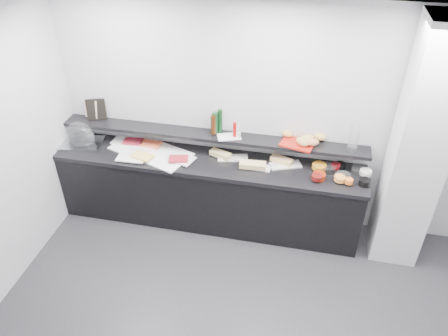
% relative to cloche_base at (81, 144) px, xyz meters
% --- Properties ---
extents(back_wall, '(5.00, 0.02, 2.70)m').
position_rel_cloche_base_xyz_m(back_wall, '(2.28, 0.30, 0.43)').
color(back_wall, silver).
rests_on(back_wall, ground).
extents(ceiling, '(5.00, 5.00, 0.00)m').
position_rel_cloche_base_xyz_m(ceiling, '(2.28, -1.70, 1.78)').
color(ceiling, white).
rests_on(ceiling, back_wall).
extents(column, '(0.50, 0.50, 2.70)m').
position_rel_cloche_base_xyz_m(column, '(3.78, -0.05, 0.43)').
color(column, silver).
rests_on(column, ground).
extents(buffet_cabinet, '(3.60, 0.60, 0.85)m').
position_rel_cloche_base_xyz_m(buffet_cabinet, '(1.58, 0.00, -0.50)').
color(buffet_cabinet, black).
rests_on(buffet_cabinet, ground).
extents(counter_top, '(3.62, 0.62, 0.05)m').
position_rel_cloche_base_xyz_m(counter_top, '(1.58, 0.00, -0.05)').
color(counter_top, black).
rests_on(counter_top, buffet_cabinet).
extents(wall_shelf, '(3.60, 0.25, 0.04)m').
position_rel_cloche_base_xyz_m(wall_shelf, '(1.58, 0.18, 0.21)').
color(wall_shelf, black).
rests_on(wall_shelf, back_wall).
extents(cloche_base, '(0.56, 0.43, 0.04)m').
position_rel_cloche_base_xyz_m(cloche_base, '(0.00, 0.00, 0.00)').
color(cloche_base, '#ADB1B4').
rests_on(cloche_base, counter_top).
extents(cloche_dome, '(0.44, 0.34, 0.34)m').
position_rel_cloche_base_xyz_m(cloche_dome, '(-0.01, 0.03, 0.11)').
color(cloche_dome, white).
rests_on(cloche_dome, cloche_base).
extents(linen_runner, '(1.07, 0.76, 0.01)m').
position_rel_cloche_base_xyz_m(linen_runner, '(0.88, 0.04, -0.01)').
color(linen_runner, white).
rests_on(linen_runner, counter_top).
extents(platter_meat_a, '(0.30, 0.21, 0.01)m').
position_rel_cloche_base_xyz_m(platter_meat_a, '(0.49, 0.16, 0.00)').
color(platter_meat_a, white).
rests_on(platter_meat_a, linen_runner).
extents(food_meat_a, '(0.25, 0.17, 0.02)m').
position_rel_cloche_base_xyz_m(food_meat_a, '(0.62, 0.15, 0.02)').
color(food_meat_a, maroon).
rests_on(food_meat_a, platter_meat_a).
extents(platter_salmon, '(0.29, 0.20, 0.01)m').
position_rel_cloche_base_xyz_m(platter_salmon, '(0.77, 0.09, 0.00)').
color(platter_salmon, white).
rests_on(platter_salmon, linen_runner).
extents(food_salmon, '(0.25, 0.17, 0.02)m').
position_rel_cloche_base_xyz_m(food_salmon, '(0.84, 0.15, 0.02)').
color(food_salmon, '#F45D32').
rests_on(food_salmon, platter_salmon).
extents(platter_cheese, '(0.34, 0.24, 0.01)m').
position_rel_cloche_base_xyz_m(platter_cheese, '(0.71, -0.15, 0.00)').
color(platter_cheese, white).
rests_on(platter_cheese, linen_runner).
extents(food_cheese, '(0.28, 0.22, 0.02)m').
position_rel_cloche_base_xyz_m(food_cheese, '(0.84, -0.13, 0.02)').
color(food_cheese, '#EAC95B').
rests_on(food_cheese, platter_cheese).
extents(platter_meat_b, '(0.37, 0.30, 0.01)m').
position_rel_cloche_base_xyz_m(platter_meat_b, '(1.28, -0.06, 0.00)').
color(platter_meat_b, white).
rests_on(platter_meat_b, linen_runner).
extents(food_meat_b, '(0.24, 0.18, 0.02)m').
position_rel_cloche_base_xyz_m(food_meat_b, '(1.26, -0.10, 0.02)').
color(food_meat_b, maroon).
rests_on(food_meat_b, platter_meat_b).
extents(sandwich_plate_left, '(0.37, 0.22, 0.01)m').
position_rel_cloche_base_xyz_m(sandwich_plate_left, '(1.86, 0.10, -0.01)').
color(sandwich_plate_left, white).
rests_on(sandwich_plate_left, counter_top).
extents(sandwich_food_left, '(0.27, 0.18, 0.06)m').
position_rel_cloche_base_xyz_m(sandwich_food_left, '(1.71, 0.10, 0.02)').
color(sandwich_food_left, '#DEC474').
rests_on(sandwich_food_left, sandwich_plate_left).
extents(tongs_left, '(0.16, 0.03, 0.01)m').
position_rel_cloche_base_xyz_m(tongs_left, '(1.86, 0.05, -0.00)').
color(tongs_left, '#A8ACAF').
rests_on(tongs_left, sandwich_plate_left).
extents(sandwich_plate_mid, '(0.30, 0.14, 0.01)m').
position_rel_cloche_base_xyz_m(sandwich_plate_mid, '(2.17, -0.02, -0.01)').
color(sandwich_plate_mid, white).
rests_on(sandwich_plate_mid, counter_top).
extents(sandwich_food_mid, '(0.30, 0.13, 0.06)m').
position_rel_cloche_base_xyz_m(sandwich_food_mid, '(2.12, -0.05, 0.02)').
color(sandwich_food_mid, '#DCC073').
rests_on(sandwich_food_mid, sandwich_plate_mid).
extents(tongs_mid, '(0.16, 0.01, 0.01)m').
position_rel_cloche_base_xyz_m(tongs_mid, '(2.21, -0.08, -0.00)').
color(tongs_mid, silver).
rests_on(tongs_mid, sandwich_plate_mid).
extents(sandwich_plate_right, '(0.38, 0.27, 0.01)m').
position_rel_cloche_base_xyz_m(sandwich_plate_right, '(2.47, 0.08, -0.01)').
color(sandwich_plate_right, silver).
rests_on(sandwich_plate_right, counter_top).
extents(sandwich_food_right, '(0.27, 0.18, 0.06)m').
position_rel_cloche_base_xyz_m(sandwich_food_right, '(2.42, 0.12, 0.02)').
color(sandwich_food_right, '#E7BD79').
rests_on(sandwich_food_right, sandwich_plate_right).
extents(tongs_right, '(0.14, 0.09, 0.01)m').
position_rel_cloche_base_xyz_m(tongs_right, '(2.37, 0.06, -0.00)').
color(tongs_right, '#B3B5BA').
rests_on(tongs_right, sandwich_plate_right).
extents(bowl_glass_fruit, '(0.23, 0.23, 0.07)m').
position_rel_cloche_base_xyz_m(bowl_glass_fruit, '(2.95, 0.09, 0.02)').
color(bowl_glass_fruit, silver).
rests_on(bowl_glass_fruit, counter_top).
extents(fill_glass_fruit, '(0.21, 0.21, 0.05)m').
position_rel_cloche_base_xyz_m(fill_glass_fruit, '(2.85, 0.08, 0.03)').
color(fill_glass_fruit, orange).
rests_on(fill_glass_fruit, bowl_glass_fruit).
extents(bowl_black_jam, '(0.14, 0.14, 0.07)m').
position_rel_cloche_base_xyz_m(bowl_black_jam, '(3.08, 0.15, 0.02)').
color(bowl_black_jam, black).
rests_on(bowl_black_jam, counter_top).
extents(fill_black_jam, '(0.13, 0.13, 0.05)m').
position_rel_cloche_base_xyz_m(fill_black_jam, '(3.03, 0.12, 0.03)').
color(fill_black_jam, '#5E0D11').
rests_on(fill_black_jam, bowl_black_jam).
extents(bowl_glass_cream, '(0.25, 0.25, 0.07)m').
position_rel_cloche_base_xyz_m(bowl_glass_cream, '(3.29, 0.11, 0.02)').
color(bowl_glass_cream, white).
rests_on(bowl_glass_cream, counter_top).
extents(fill_glass_cream, '(0.17, 0.17, 0.05)m').
position_rel_cloche_base_xyz_m(fill_glass_cream, '(3.35, 0.07, 0.03)').
color(fill_glass_cream, white).
rests_on(fill_glass_cream, bowl_glass_cream).
extents(bowl_red_jam, '(0.16, 0.16, 0.07)m').
position_rel_cloche_base_xyz_m(bowl_red_jam, '(2.86, -0.09, 0.02)').
color(bowl_red_jam, maroon).
rests_on(bowl_red_jam, counter_top).
extents(fill_red_jam, '(0.11, 0.11, 0.05)m').
position_rel_cloche_base_xyz_m(fill_red_jam, '(2.83, -0.13, 0.03)').
color(fill_red_jam, '#580F0C').
rests_on(fill_red_jam, bowl_red_jam).
extents(bowl_glass_salmon, '(0.22, 0.22, 0.07)m').
position_rel_cloche_base_xyz_m(bowl_glass_salmon, '(3.10, -0.06, 0.02)').
color(bowl_glass_salmon, white).
rests_on(bowl_glass_salmon, counter_top).
extents(fill_glass_salmon, '(0.14, 0.14, 0.05)m').
position_rel_cloche_base_xyz_m(fill_glass_salmon, '(3.07, -0.10, 0.03)').
color(fill_glass_salmon, '#F1943B').
rests_on(fill_glass_salmon, bowl_glass_salmon).
extents(bowl_black_fruit, '(0.13, 0.13, 0.07)m').
position_rel_cloche_base_xyz_m(bowl_black_fruit, '(3.33, -0.10, 0.02)').
color(bowl_black_fruit, black).
rests_on(bowl_black_fruit, counter_top).
extents(fill_black_fruit, '(0.10, 0.10, 0.05)m').
position_rel_cloche_base_xyz_m(fill_black_fruit, '(3.17, -0.13, 0.03)').
color(fill_black_fruit, orange).
rests_on(fill_black_fruit, bowl_black_fruit).
extents(framed_print, '(0.24, 0.14, 0.26)m').
position_rel_cloche_base_xyz_m(framed_print, '(0.14, 0.24, 0.36)').
color(framed_print, black).
rests_on(framed_print, wall_shelf).
extents(print_art, '(0.18, 0.08, 0.22)m').
position_rel_cloche_base_xyz_m(print_art, '(0.08, 0.24, 0.36)').
color(print_art, '#D0A596').
rests_on(print_art, framed_print).
extents(condiment_tray, '(0.30, 0.24, 0.01)m').
position_rel_cloche_base_xyz_m(condiment_tray, '(1.80, 0.16, 0.24)').
color(condiment_tray, white).
rests_on(condiment_tray, wall_shelf).
extents(bottle_green_a, '(0.08, 0.08, 0.26)m').
position_rel_cloche_base_xyz_m(bottle_green_a, '(1.63, 0.20, 0.37)').
color(bottle_green_a, '#103E1B').
rests_on(bottle_green_a, condiment_tray).
extents(bottle_brown, '(0.06, 0.06, 0.24)m').
position_rel_cloche_base_xyz_m(bottle_brown, '(1.62, 0.17, 0.36)').
color(bottle_brown, '#3D1F0B').
rests_on(bottle_brown, condiment_tray).
extents(bottle_green_b, '(0.07, 0.07, 0.28)m').
position_rel_cloche_base_xyz_m(bottle_green_b, '(1.68, 0.24, 0.38)').
color(bottle_green_b, '#0E3415').
rests_on(bottle_green_b, condiment_tray).
extents(bottle_hot, '(0.05, 0.05, 0.18)m').
position_rel_cloche_base_xyz_m(bottle_hot, '(1.86, 0.17, 0.33)').
color(bottle_hot, '#A00D0B').
rests_on(bottle_hot, condiment_tray).
extents(shaker_salt, '(0.05, 0.05, 0.07)m').
position_rel_cloche_base_xyz_m(shaker_salt, '(1.87, 0.22, 0.28)').
color(shaker_salt, white).
rests_on(shaker_salt, condiment_tray).
extents(shaker_pepper, '(0.04, 0.04, 0.07)m').
position_rel_cloche_base_xyz_m(shaker_pepper, '(1.92, 0.15, 0.28)').
color(shaker_pepper, silver).
rests_on(shaker_pepper, condiment_tray).
extents(bread_tray, '(0.41, 0.33, 0.02)m').
position_rel_cloche_base_xyz_m(bread_tray, '(2.58, 0.16, 0.24)').
color(bread_tray, '#B01E12').
rests_on(bread_tray, wall_shelf).
extents(bread_roll_nw, '(0.15, 0.12, 0.08)m').
position_rel_cloche_base_xyz_m(bread_roll_nw, '(2.45, 0.27, 0.29)').
color(bread_roll_nw, tan).
rests_on(bread_roll_nw, bread_tray).
extents(bread_roll_n, '(0.14, 0.10, 0.08)m').
position_rel_cloche_base_xyz_m(bread_roll_n, '(2.69, 0.23, 0.29)').
color(bread_roll_n, '#D38450').
rests_on(bread_roll_n, bread_tray).
extents(bread_roll_ne, '(0.15, 0.11, 0.08)m').
position_rel_cloche_base_xyz_m(bread_roll_ne, '(2.82, 0.27, 0.29)').
color(bread_roll_ne, tan).
rests_on(bread_roll_ne, bread_tray).
extents(bread_roll_sw, '(0.17, 0.12, 0.08)m').
position_rel_cloche_base_xyz_m(bread_roll_sw, '(2.63, 0.15, 0.29)').
color(bread_roll_sw, '#BA8C46').
rests_on(bread_roll_sw, bread_tray).
extents(bread_roll_s, '(0.16, 0.13, 0.08)m').
position_rel_cloche_base_xyz_m(bread_roll_s, '(2.64, 0.11, 0.29)').
color(bread_roll_s, '#B38644').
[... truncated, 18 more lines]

